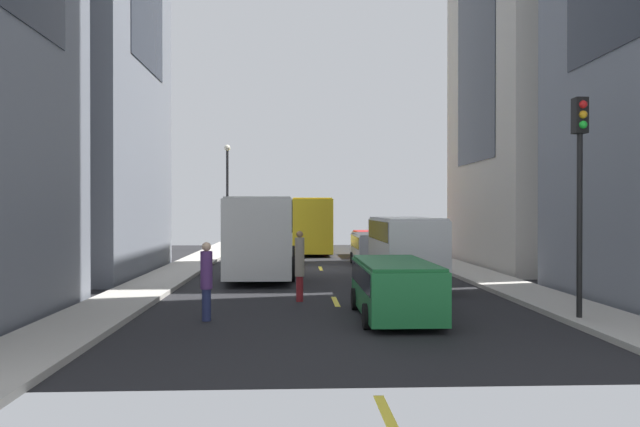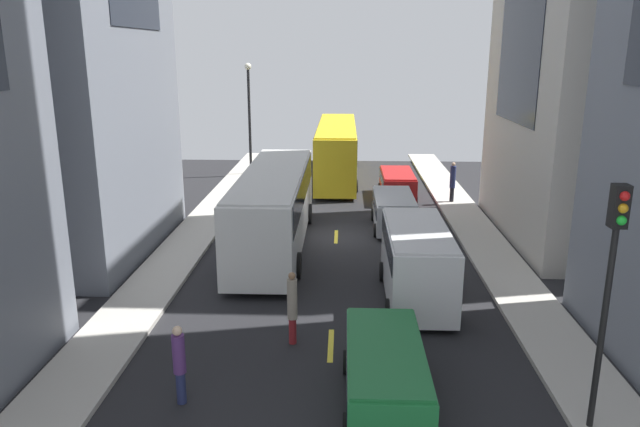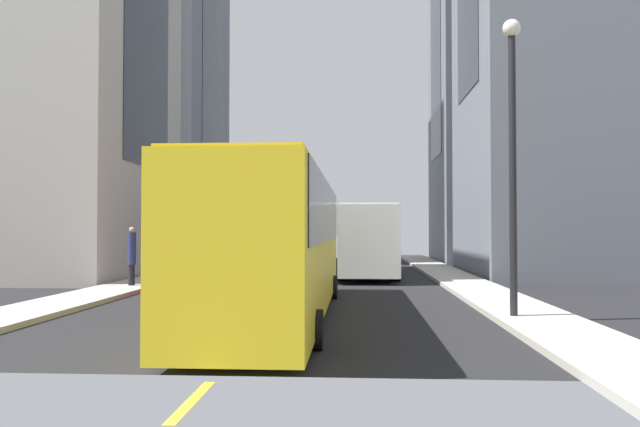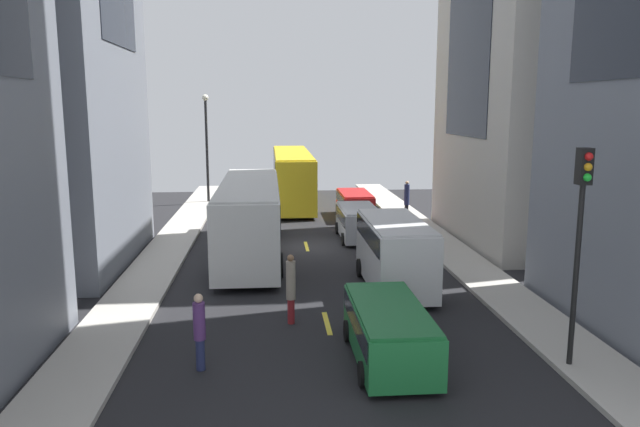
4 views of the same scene
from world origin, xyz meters
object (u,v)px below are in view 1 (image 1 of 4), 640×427
Objects in this scene: delivery_van_white at (405,246)px; car_silver_2 at (373,247)px; traffic_light_near_corner at (580,164)px; pedestrian_crossing_near at (422,236)px; car_green_0 at (395,284)px; city_bus_white at (264,228)px; streetcar_yellow at (310,220)px; pedestrian_crossing_mid at (206,278)px; car_red_1 at (371,241)px; pedestrian_walking_far at (300,264)px.

delivery_van_white reaches higher than car_silver_2.
delivery_van_white is 0.99× the size of traffic_light_near_corner.
car_green_0 is at bearing 4.66° from pedestrian_crossing_near.
pedestrian_crossing_near is (4.96, 19.73, 0.43)m from car_green_0.
streetcar_yellow is at bearing 80.49° from city_bus_white.
delivery_van_white is at bearing -11.61° from pedestrian_crossing_mid.
pedestrian_crossing_mid is (-6.96, -21.06, 0.18)m from car_red_1.
pedestrian_crossing_near is at bearing 172.34° from pedestrian_walking_far.
car_red_1 is at bearing 14.53° from pedestrian_crossing_mid.
city_bus_white is 10.92m from car_red_1.
pedestrian_walking_far is at bearing -80.17° from city_bus_white.
traffic_light_near_corner is (7.03, -3.93, 2.84)m from pedestrian_walking_far.
streetcar_yellow is 3.15× the size of car_silver_2.
car_silver_2 is at bearing -96.25° from car_red_1.
car_green_0 is at bearing -102.93° from delivery_van_white.
car_green_0 is at bearing 168.54° from traffic_light_near_corner.
car_red_1 is 6.10m from car_silver_2.
pedestrian_crossing_near is at bearing 88.84° from traffic_light_near_corner.
delivery_van_white is at bearing -81.57° from streetcar_yellow.
streetcar_yellow is at bearing 98.43° from delivery_van_white.
car_silver_2 is 16.36m from traffic_light_near_corner.
car_green_0 is at bearing -86.68° from streetcar_yellow.
pedestrian_crossing_near is at bearing 6.39° from pedestrian_crossing_mid.
city_bus_white is 7.79m from delivery_van_white.
delivery_van_white is at bearing 4.10° from pedestrian_crossing_near.
car_red_1 is at bearing 84.44° from car_green_0.
traffic_light_near_corner reaches higher than car_red_1.
car_green_0 is 2.08× the size of pedestrian_walking_far.
car_silver_2 is 1.96× the size of pedestrian_walking_far.
car_red_1 is 1.95× the size of pedestrian_crossing_near.
delivery_van_white is 13.83m from pedestrian_crossing_near.
city_bus_white is 2.74× the size of car_silver_2.
streetcar_yellow is 6.18× the size of pedestrian_crossing_near.
traffic_light_near_corner is (-0.42, -20.65, 2.70)m from pedestrian_crossing_near.
pedestrian_walking_far is (-3.85, -11.82, 0.21)m from car_silver_2.
car_red_1 is 2.11× the size of pedestrian_crossing_mid.
city_bus_white reaches higher than pedestrian_crossing_near.
pedestrian_walking_far is at bearing -104.18° from car_red_1.
traffic_light_near_corner is (2.51, -21.82, 3.11)m from car_red_1.
car_red_1 is 22.18m from pedestrian_crossing_mid.
car_silver_2 is at bearing -76.11° from streetcar_yellow.
streetcar_yellow is at bearing 25.63° from pedestrian_crossing_mid.
delivery_van_white is 6.55m from car_green_0.
pedestrian_crossing_mid is (-0.90, -12.03, -0.91)m from city_bus_white.
pedestrian_crossing_mid reaches higher than car_silver_2.
pedestrian_crossing_near is (6.50, -6.90, -0.80)m from streetcar_yellow.
pedestrian_walking_far is at bearing -5.24° from pedestrian_crossing_near.
car_red_1 is (0.58, 14.54, -0.59)m from delivery_van_white.
pedestrian_crossing_mid is (-4.92, -0.16, 0.20)m from car_green_0.
car_silver_2 is (1.37, 14.84, 0.08)m from car_green_0.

